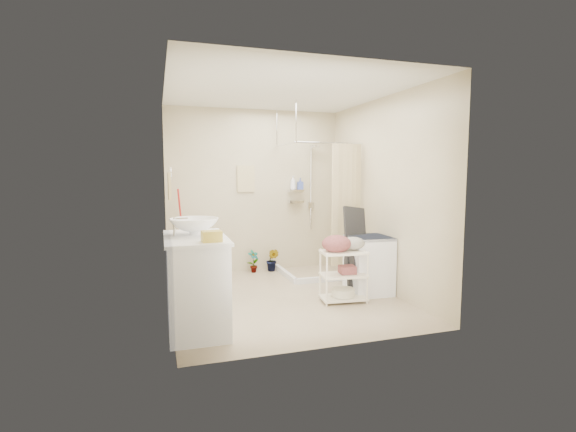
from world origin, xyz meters
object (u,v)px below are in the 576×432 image
Objects in this scene: vanity at (196,282)px; laundry_rack at (344,271)px; washing_machine at (369,265)px; toilet at (196,266)px.

vanity is 1.86m from laundry_rack.
vanity is at bearing -162.75° from laundry_rack.
washing_machine is at bearing 32.96° from laundry_rack.
vanity reaches higher than toilet.
washing_machine is (2.18, -0.74, 0.03)m from toilet.
toilet is 2.30m from washing_machine.
vanity is at bearing 177.76° from toilet.
toilet is at bearing 85.41° from vanity.
laundry_rack reaches higher than washing_machine.
washing_machine is (2.30, 0.60, -0.10)m from vanity.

